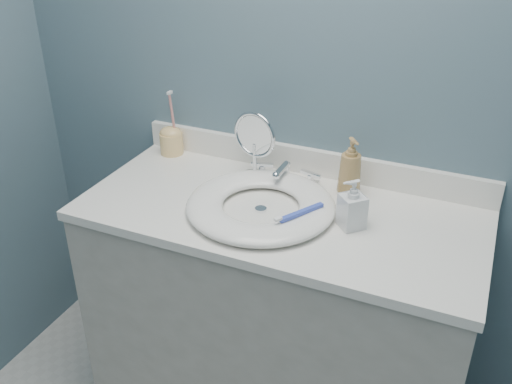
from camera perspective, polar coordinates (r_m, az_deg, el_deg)
The scene contains 12 objects.
back_wall at distance 1.83m, azimuth 5.83°, elevation 10.99°, with size 2.20×0.02×2.40m, color slate.
vanity_cabinet at distance 2.00m, azimuth 2.13°, elevation -13.03°, with size 1.20×0.55×0.85m, color #B6B0A6.
countertop at distance 1.74m, azimuth 2.39°, elevation -2.15°, with size 1.22×0.57×0.03m, color white.
backsplash at distance 1.93m, azimuth 5.32°, elevation 3.09°, with size 1.22×0.02×0.09m, color white.
basin at distance 1.71m, azimuth 0.48°, elevation -1.31°, with size 0.45×0.45×0.04m, color white, non-canonical shape.
drain at distance 1.72m, azimuth 0.48°, elevation -1.74°, with size 0.04×0.04×0.01m, color silver.
faucet at distance 1.87m, azimuth 2.88°, elevation 1.71°, with size 0.25×0.13×0.07m.
makeup_mirror at distance 1.85m, azimuth -0.13°, elevation 4.97°, with size 0.16×0.09×0.23m.
soap_bottle_amber at distance 1.79m, azimuth 9.41°, elevation 2.45°, with size 0.07×0.07×0.19m, color #9F7C48.
soap_bottle_clear at distance 1.63m, azimuth 9.64°, elevation -1.18°, with size 0.07×0.07×0.15m, color silver.
toothbrush_holder at distance 2.08m, azimuth -8.47°, elevation 5.23°, with size 0.08×0.08×0.24m.
toothbrush_lying at distance 1.63m, azimuth 4.39°, elevation -2.12°, with size 0.10×0.16×0.02m.
Camera 1 is at (0.53, -0.41, 1.76)m, focal length 40.00 mm.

